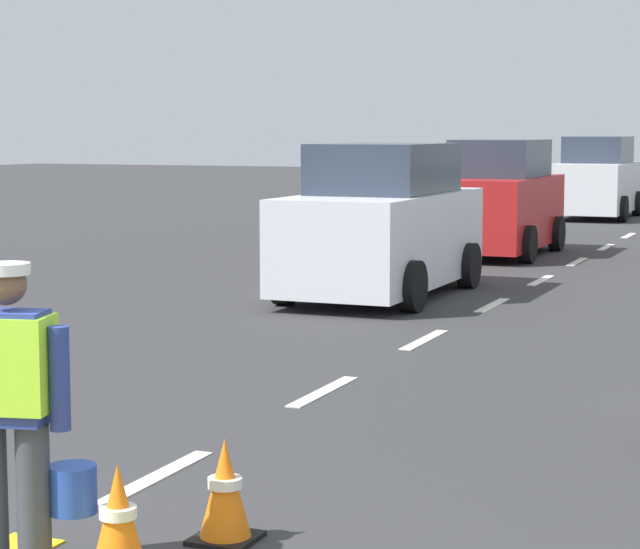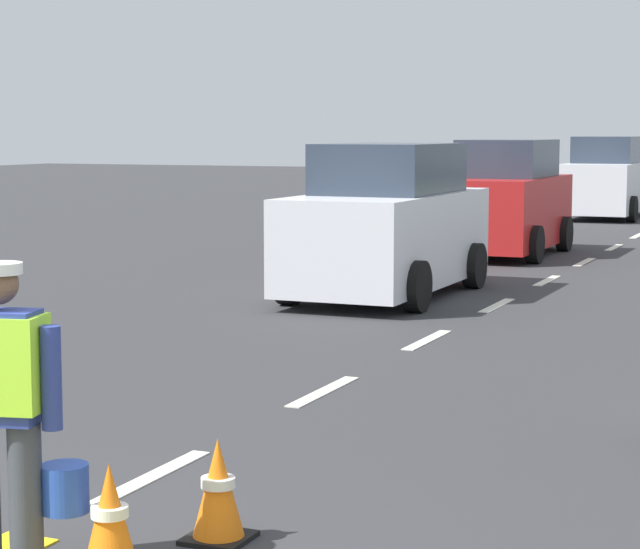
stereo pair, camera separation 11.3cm
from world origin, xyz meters
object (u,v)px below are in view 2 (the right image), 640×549
traffic_cone_far (218,490)px  car_oncoming_lead (387,225)px  car_oncoming_third (606,180)px  traffic_cone_near (110,520)px  road_worker (6,402)px  car_oncoming_second (506,202)px

traffic_cone_far → car_oncoming_lead: bearing=104.8°
car_oncoming_third → car_oncoming_lead: 17.08m
traffic_cone_near → traffic_cone_far: size_ratio=1.02×
traffic_cone_far → car_oncoming_third: size_ratio=0.15×
traffic_cone_near → traffic_cone_far: traffic_cone_near is taller
car_oncoming_lead → car_oncoming_third: bearing=89.9°
traffic_cone_far → car_oncoming_third: bearing=95.7°
traffic_cone_near → car_oncoming_lead: 11.40m
traffic_cone_far → road_worker: bearing=-131.1°
traffic_cone_near → car_oncoming_second: (-2.41, 17.43, 0.71)m
car_oncoming_second → traffic_cone_far: bearing=-80.9°
traffic_cone_near → car_oncoming_third: bearing=95.0°
car_oncoming_lead → traffic_cone_near: bearing=-77.4°
car_oncoming_second → car_oncoming_third: car_oncoming_third is taller
traffic_cone_far → car_oncoming_second: car_oncoming_second is taller
road_worker → car_oncoming_third: size_ratio=0.40×
road_worker → traffic_cone_far: 1.35m
road_worker → car_oncoming_lead: 11.43m
traffic_cone_near → car_oncoming_lead: (-2.49, 11.10, 0.70)m
traffic_cone_near → car_oncoming_third: car_oncoming_third is taller
traffic_cone_near → car_oncoming_second: car_oncoming_second is taller
traffic_cone_far → car_oncoming_lead: 10.75m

